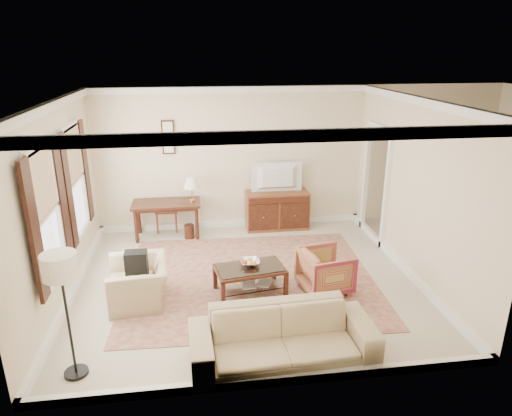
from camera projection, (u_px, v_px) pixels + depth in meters
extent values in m
cube|color=beige|center=(246.00, 281.00, 7.46)|extent=(5.50, 5.00, 0.01)
cube|color=white|center=(245.00, 100.00, 6.49)|extent=(5.50, 5.00, 0.01)
cube|color=#F1E4C5|center=(232.00, 159.00, 9.31)|extent=(5.50, 0.01, 2.90)
cube|color=#F1E4C5|center=(274.00, 272.00, 4.64)|extent=(5.50, 0.01, 2.90)
cube|color=#F1E4C5|center=(58.00, 205.00, 6.62)|extent=(0.01, 5.00, 2.90)
cube|color=#F1E4C5|center=(415.00, 189.00, 7.33)|extent=(0.01, 5.00, 2.90)
cube|color=beige|center=(451.00, 239.00, 9.08)|extent=(3.00, 2.70, 0.01)
cube|color=maroon|center=(250.00, 278.00, 7.52)|extent=(4.13, 3.58, 0.01)
cube|color=#462014|center=(166.00, 203.00, 8.98)|extent=(1.33, 0.66, 0.05)
cylinder|color=#462014|center=(136.00, 227.00, 8.79)|extent=(0.07, 0.07, 0.68)
cylinder|color=#462014|center=(197.00, 224.00, 8.94)|extent=(0.07, 0.07, 0.68)
cylinder|color=#462014|center=(139.00, 218.00, 9.26)|extent=(0.07, 0.07, 0.68)
cylinder|color=#462014|center=(197.00, 215.00, 9.41)|extent=(0.07, 0.07, 0.68)
cube|color=brown|center=(277.00, 210.00, 9.52)|extent=(1.29, 0.50, 0.80)
imported|color=black|center=(278.00, 169.00, 9.20)|extent=(1.00, 0.57, 0.13)
cube|color=#462014|center=(250.00, 269.00, 6.97)|extent=(1.13, 0.77, 0.04)
cube|color=silver|center=(250.00, 267.00, 6.96)|extent=(1.06, 0.70, 0.01)
cube|color=silver|center=(250.00, 284.00, 7.06)|extent=(1.04, 0.68, 0.02)
cube|color=#462014|center=(223.00, 294.00, 6.65)|extent=(0.07, 0.07, 0.40)
cube|color=#462014|center=(286.00, 285.00, 6.93)|extent=(0.07, 0.07, 0.40)
cube|color=#462014|center=(215.00, 277.00, 7.15)|extent=(0.07, 0.07, 0.40)
cube|color=#462014|center=(274.00, 269.00, 7.42)|extent=(0.07, 0.07, 0.40)
imported|color=silver|center=(250.00, 262.00, 7.01)|extent=(0.42, 0.42, 0.10)
imported|color=brown|center=(242.00, 285.00, 6.99)|extent=(0.28, 0.04, 0.38)
imported|color=brown|center=(258.00, 281.00, 7.10)|extent=(0.26, 0.16, 0.38)
imported|color=maroon|center=(326.00, 269.00, 7.06)|extent=(0.80, 0.83, 0.74)
imported|color=tan|center=(138.00, 276.00, 6.72)|extent=(0.72, 1.03, 0.85)
cube|color=black|center=(136.00, 261.00, 6.64)|extent=(0.28, 0.36, 0.40)
imported|color=tan|center=(283.00, 329.00, 5.44)|extent=(2.25, 0.74, 0.87)
cylinder|color=black|center=(76.00, 372.00, 5.33)|extent=(0.28, 0.28, 0.04)
cylinder|color=black|center=(69.00, 325.00, 5.11)|extent=(0.03, 0.03, 1.30)
cylinder|color=silver|center=(59.00, 266.00, 4.87)|extent=(0.38, 0.38, 0.28)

